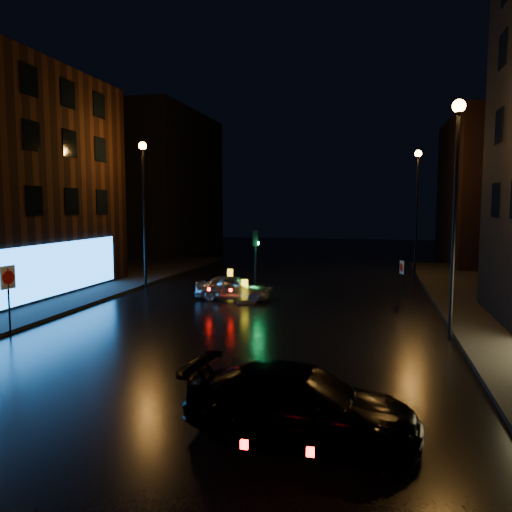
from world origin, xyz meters
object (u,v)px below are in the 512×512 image
(silver_hatchback, at_px, (233,288))
(dark_sedan, at_px, (300,403))
(road_sign_right, at_px, (402,271))
(traffic_signal, at_px, (256,283))
(road_sign_left, at_px, (8,283))
(bollard_near, at_px, (245,297))
(bollard_far, at_px, (230,284))

(silver_hatchback, xyz_separation_m, dark_sedan, (5.47, -14.10, 0.08))
(road_sign_right, bearing_deg, traffic_signal, -22.09)
(traffic_signal, height_order, dark_sedan, traffic_signal)
(silver_hatchback, bearing_deg, road_sign_left, 143.95)
(bollard_near, xyz_separation_m, road_sign_left, (-6.81, -8.15, 1.69))
(silver_hatchback, height_order, bollard_near, silver_hatchback)
(traffic_signal, xyz_separation_m, bollard_near, (0.12, -2.90, -0.25))
(dark_sedan, bearing_deg, road_sign_right, -3.97)
(traffic_signal, bearing_deg, road_sign_right, -4.67)
(bollard_near, height_order, road_sign_right, road_sign_right)
(silver_hatchback, height_order, road_sign_left, road_sign_left)
(traffic_signal, height_order, road_sign_right, traffic_signal)
(silver_hatchback, height_order, road_sign_right, road_sign_right)
(dark_sedan, distance_m, road_sign_left, 12.88)
(dark_sedan, height_order, road_sign_left, road_sign_left)
(bollard_far, bearing_deg, traffic_signal, -33.74)
(road_sign_left, distance_m, road_sign_right, 17.78)
(road_sign_left, bearing_deg, bollard_far, 77.55)
(bollard_near, relative_size, road_sign_left, 0.59)
(bollard_near, bearing_deg, silver_hatchback, 126.44)
(silver_hatchback, xyz_separation_m, road_sign_right, (8.30, 1.87, 0.87))
(dark_sedan, xyz_separation_m, bollard_far, (-6.65, 17.68, -0.47))
(road_sign_left, height_order, road_sign_right, road_sign_left)
(traffic_signal, relative_size, bollard_near, 2.25)
(dark_sedan, distance_m, road_sign_right, 16.24)
(traffic_signal, bearing_deg, silver_hatchback, -103.52)
(silver_hatchback, height_order, bollard_far, silver_hatchback)
(dark_sedan, bearing_deg, road_sign_left, 70.46)
(traffic_signal, bearing_deg, road_sign_left, -121.20)
(silver_hatchback, xyz_separation_m, bollard_far, (-1.18, 3.59, -0.40))
(silver_hatchback, bearing_deg, bollard_far, 17.67)
(dark_sedan, distance_m, bollard_near, 14.51)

